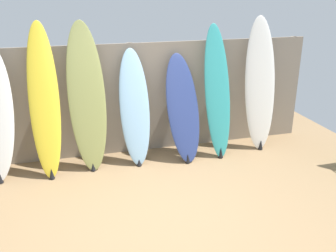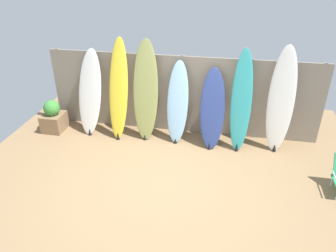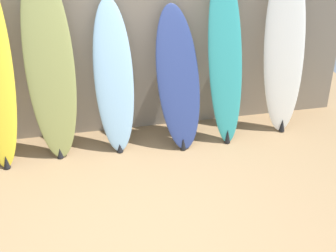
{
  "view_description": "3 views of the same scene",
  "coord_description": "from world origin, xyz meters",
  "px_view_note": "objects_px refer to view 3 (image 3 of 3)",
  "views": [
    {
      "loc": [
        -0.99,
        -3.76,
        2.63
      ],
      "look_at": [
        0.23,
        0.66,
        0.9
      ],
      "focal_mm": 40.0,
      "sensor_mm": 36.0,
      "label": 1
    },
    {
      "loc": [
        0.97,
        -4.74,
        3.77
      ],
      "look_at": [
        -0.02,
        0.48,
        0.91
      ],
      "focal_mm": 35.0,
      "sensor_mm": 36.0,
      "label": 2
    },
    {
      "loc": [
        -0.49,
        -3.43,
        2.96
      ],
      "look_at": [
        0.4,
        0.62,
        0.72
      ],
      "focal_mm": 50.0,
      "sensor_mm": 36.0,
      "label": 3
    }
  ],
  "objects_px": {
    "surfboard_navy_4": "(178,79)",
    "surfboard_skyblue_3": "(114,77)",
    "surfboard_olive_2": "(50,65)",
    "surfboard_white_6": "(284,46)",
    "surfboard_teal_5": "(225,58)"
  },
  "relations": [
    {
      "from": "surfboard_navy_4",
      "to": "surfboard_skyblue_3",
      "type": "bearing_deg",
      "value": 175.33
    },
    {
      "from": "surfboard_olive_2",
      "to": "surfboard_white_6",
      "type": "xyz_separation_m",
      "value": [
        2.82,
        0.03,
        0.01
      ]
    },
    {
      "from": "surfboard_teal_5",
      "to": "surfboard_white_6",
      "type": "height_order",
      "value": "surfboard_white_6"
    },
    {
      "from": "surfboard_navy_4",
      "to": "surfboard_teal_5",
      "type": "xyz_separation_m",
      "value": [
        0.58,
        0.01,
        0.21
      ]
    },
    {
      "from": "surfboard_skyblue_3",
      "to": "surfboard_navy_4",
      "type": "relative_size",
      "value": 1.07
    },
    {
      "from": "surfboard_olive_2",
      "to": "surfboard_navy_4",
      "type": "distance_m",
      "value": 1.48
    },
    {
      "from": "surfboard_skyblue_3",
      "to": "surfboard_teal_5",
      "type": "bearing_deg",
      "value": -2.31
    },
    {
      "from": "surfboard_teal_5",
      "to": "surfboard_white_6",
      "type": "xyz_separation_m",
      "value": [
        0.79,
        0.08,
        0.06
      ]
    },
    {
      "from": "surfboard_olive_2",
      "to": "surfboard_teal_5",
      "type": "relative_size",
      "value": 1.04
    },
    {
      "from": "surfboard_olive_2",
      "to": "surfboard_navy_4",
      "type": "height_order",
      "value": "surfboard_olive_2"
    },
    {
      "from": "surfboard_skyblue_3",
      "to": "surfboard_white_6",
      "type": "xyz_separation_m",
      "value": [
        2.12,
        0.02,
        0.21
      ]
    },
    {
      "from": "surfboard_skyblue_3",
      "to": "surfboard_teal_5",
      "type": "height_order",
      "value": "surfboard_teal_5"
    },
    {
      "from": "surfboard_teal_5",
      "to": "surfboard_navy_4",
      "type": "bearing_deg",
      "value": -179.22
    },
    {
      "from": "surfboard_skyblue_3",
      "to": "surfboard_teal_5",
      "type": "relative_size",
      "value": 0.84
    },
    {
      "from": "surfboard_skyblue_3",
      "to": "surfboard_navy_4",
      "type": "height_order",
      "value": "surfboard_skyblue_3"
    }
  ]
}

